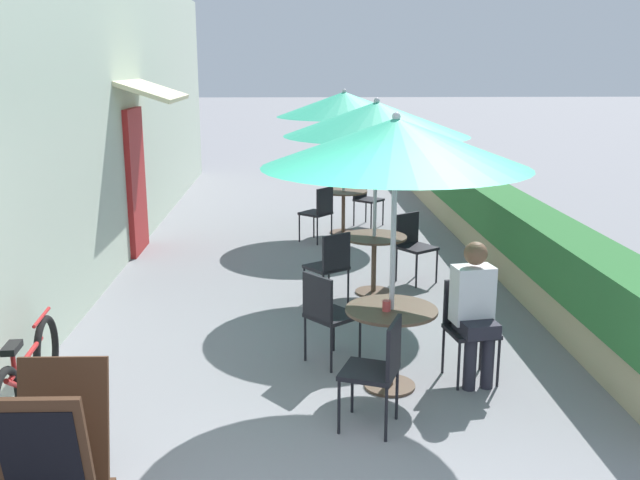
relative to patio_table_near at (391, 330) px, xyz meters
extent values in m
cube|color=#B2C1AD|center=(-3.25, 5.51, 1.58)|extent=(0.24, 14.62, 4.20)
cube|color=maroon|center=(-3.09, 4.77, 0.53)|extent=(0.08, 0.96, 2.10)
cube|color=beige|center=(-2.78, 4.77, 1.83)|extent=(0.78, 1.80, 0.30)
cube|color=tan|center=(2.05, 5.41, -0.29)|extent=(0.44, 13.62, 0.45)
cube|color=#2D6B33|center=(2.05, 5.41, 0.21)|extent=(0.60, 12.94, 0.56)
cylinder|color=brown|center=(0.00, 0.00, -0.50)|extent=(0.44, 0.44, 0.02)
cylinder|color=brown|center=(0.00, 0.00, -0.16)|extent=(0.06, 0.06, 0.69)
cylinder|color=brown|center=(0.00, 0.00, 0.18)|extent=(0.78, 0.78, 0.02)
cylinder|color=#B7B7BC|center=(0.00, 0.00, 0.60)|extent=(0.04, 0.04, 2.24)
cone|color=#2DAD84|center=(0.00, 0.00, 1.58)|extent=(2.16, 2.16, 0.39)
sphere|color=#B7B7BC|center=(0.00, 0.00, 1.78)|extent=(0.07, 0.07, 0.07)
cube|color=black|center=(-0.26, -0.68, -0.07)|extent=(0.52, 0.52, 0.04)
cube|color=black|center=(-0.09, -0.75, 0.14)|extent=(0.16, 0.37, 0.42)
cylinder|color=black|center=(-0.36, -0.45, -0.29)|extent=(0.02, 0.02, 0.45)
cylinder|color=black|center=(-0.49, -0.79, -0.29)|extent=(0.02, 0.02, 0.45)
cylinder|color=black|center=(-0.03, -0.58, -0.29)|extent=(0.02, 0.02, 0.45)
cylinder|color=black|center=(-0.16, -0.91, -0.29)|extent=(0.02, 0.02, 0.45)
cube|color=black|center=(0.72, 0.12, -0.07)|extent=(0.46, 0.46, 0.04)
cube|color=black|center=(0.69, 0.30, 0.14)|extent=(0.38, 0.09, 0.42)
cylinder|color=black|center=(0.57, -0.09, -0.29)|extent=(0.02, 0.02, 0.45)
cylinder|color=black|center=(0.93, -0.03, -0.29)|extent=(0.02, 0.02, 0.45)
cylinder|color=black|center=(0.51, 0.26, -0.29)|extent=(0.02, 0.02, 0.45)
cylinder|color=black|center=(0.87, 0.32, -0.29)|extent=(0.02, 0.02, 0.45)
cylinder|color=#23232D|center=(0.67, -0.07, -0.28)|extent=(0.11, 0.11, 0.47)
cylinder|color=#23232D|center=(0.83, -0.05, -0.28)|extent=(0.11, 0.11, 0.47)
cube|color=#23232D|center=(0.73, 0.03, 0.01)|extent=(0.35, 0.40, 0.12)
cube|color=white|center=(0.72, 0.14, 0.26)|extent=(0.37, 0.27, 0.50)
sphere|color=brown|center=(0.72, 0.12, 0.63)|extent=(0.20, 0.20, 0.20)
cube|color=black|center=(-0.46, 0.57, -0.07)|extent=(0.56, 0.56, 0.04)
cube|color=black|center=(-0.60, 0.45, 0.14)|extent=(0.26, 0.31, 0.42)
cylinder|color=black|center=(-0.21, 0.54, -0.29)|extent=(0.02, 0.02, 0.45)
cylinder|color=black|center=(-0.43, 0.82, -0.29)|extent=(0.02, 0.02, 0.45)
cylinder|color=black|center=(-0.49, 0.31, -0.29)|extent=(0.02, 0.02, 0.45)
cylinder|color=black|center=(-0.71, 0.59, -0.29)|extent=(0.02, 0.02, 0.45)
cylinder|color=#B73D3D|center=(-0.05, -0.06, 0.24)|extent=(0.07, 0.07, 0.09)
cylinder|color=brown|center=(0.16, 2.61, -0.50)|extent=(0.44, 0.44, 0.02)
cylinder|color=brown|center=(0.16, 2.61, -0.16)|extent=(0.06, 0.06, 0.69)
cylinder|color=brown|center=(0.16, 2.61, 0.18)|extent=(0.78, 0.78, 0.02)
cylinder|color=#B7B7BC|center=(0.16, 2.61, 0.60)|extent=(0.04, 0.04, 2.24)
cone|color=#2DAD84|center=(0.16, 2.61, 1.58)|extent=(2.16, 2.16, 0.39)
sphere|color=#B7B7BC|center=(0.16, 2.61, 1.78)|extent=(0.07, 0.07, 0.07)
cube|color=black|center=(0.76, 3.03, -0.07)|extent=(0.56, 0.56, 0.04)
cube|color=black|center=(0.65, 3.18, 0.14)|extent=(0.33, 0.24, 0.42)
cylinder|color=black|center=(0.71, 2.78, -0.29)|extent=(0.02, 0.02, 0.45)
cylinder|color=black|center=(1.01, 2.99, -0.29)|extent=(0.02, 0.02, 0.45)
cylinder|color=black|center=(0.51, 3.08, -0.29)|extent=(0.02, 0.02, 0.45)
cylinder|color=black|center=(0.80, 3.28, -0.29)|extent=(0.02, 0.02, 0.45)
cube|color=black|center=(-0.44, 2.19, -0.07)|extent=(0.56, 0.56, 0.04)
cube|color=black|center=(-0.33, 2.04, 0.14)|extent=(0.33, 0.24, 0.42)
cylinder|color=black|center=(-0.39, 2.44, -0.29)|extent=(0.02, 0.02, 0.45)
cylinder|color=black|center=(-0.69, 2.24, -0.29)|extent=(0.02, 0.02, 0.45)
cylinder|color=black|center=(-0.19, 2.15, -0.29)|extent=(0.02, 0.02, 0.45)
cylinder|color=black|center=(-0.48, 1.94, -0.29)|extent=(0.02, 0.02, 0.45)
cylinder|color=brown|center=(0.03, 5.81, -0.50)|extent=(0.44, 0.44, 0.02)
cylinder|color=brown|center=(0.03, 5.81, -0.16)|extent=(0.06, 0.06, 0.69)
cylinder|color=brown|center=(0.03, 5.81, 0.18)|extent=(0.78, 0.78, 0.02)
cylinder|color=#B7B7BC|center=(0.03, 5.81, 0.60)|extent=(0.04, 0.04, 2.24)
cone|color=#2DAD84|center=(0.03, 5.81, 1.58)|extent=(2.16, 2.16, 0.39)
sphere|color=#B7B7BC|center=(0.03, 5.81, 1.78)|extent=(0.07, 0.07, 0.07)
cube|color=black|center=(0.50, 6.36, -0.07)|extent=(0.56, 0.56, 0.04)
cube|color=black|center=(0.36, 6.48, 0.14)|extent=(0.27, 0.31, 0.42)
cylinder|color=black|center=(0.52, 6.11, -0.29)|extent=(0.02, 0.02, 0.45)
cylinder|color=black|center=(0.76, 6.38, -0.29)|extent=(0.02, 0.02, 0.45)
cylinder|color=black|center=(0.25, 6.34, -0.29)|extent=(0.02, 0.02, 0.45)
cylinder|color=black|center=(0.49, 6.62, -0.29)|extent=(0.02, 0.02, 0.45)
cube|color=black|center=(-0.45, 5.26, -0.07)|extent=(0.56, 0.56, 0.04)
cube|color=black|center=(-0.31, 5.14, 0.14)|extent=(0.27, 0.31, 0.42)
cylinder|color=black|center=(-0.47, 5.51, -0.29)|extent=(0.02, 0.02, 0.45)
cylinder|color=black|center=(-0.70, 5.24, -0.29)|extent=(0.02, 0.02, 0.45)
cylinder|color=black|center=(-0.20, 5.28, -0.29)|extent=(0.02, 0.02, 0.45)
cylinder|color=black|center=(-0.43, 5.01, -0.29)|extent=(0.02, 0.02, 0.45)
torus|color=black|center=(-2.93, 0.14, -0.20)|extent=(0.10, 0.63, 0.63)
torus|color=black|center=(-2.86, -0.93, -0.20)|extent=(0.10, 0.63, 0.63)
cylinder|color=#B21E1E|center=(-2.90, -0.39, -0.03)|extent=(0.09, 0.84, 0.04)
cylinder|color=#B21E1E|center=(-2.89, -0.58, -0.19)|extent=(0.08, 0.61, 0.40)
cylinder|color=#B21E1E|center=(-2.88, -0.68, 0.06)|extent=(0.04, 0.04, 0.22)
cube|color=black|center=(-2.88, -0.68, 0.17)|extent=(0.11, 0.23, 0.05)
cylinder|color=#B21E1E|center=(-2.93, 0.10, 0.13)|extent=(0.06, 0.46, 0.03)
cube|color=#422819|center=(-2.32, -1.38, -0.08)|extent=(0.58, 0.24, 0.86)
cube|color=black|center=(-2.32, -1.36, -0.06)|extent=(0.48, 0.17, 0.65)
cube|color=#422819|center=(-2.32, -1.78, -0.08)|extent=(0.58, 0.24, 0.86)
cube|color=black|center=(-2.32, -1.80, -0.06)|extent=(0.48, 0.17, 0.65)
camera|label=1|loc=(-0.84, -5.62, 2.17)|focal=40.00mm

